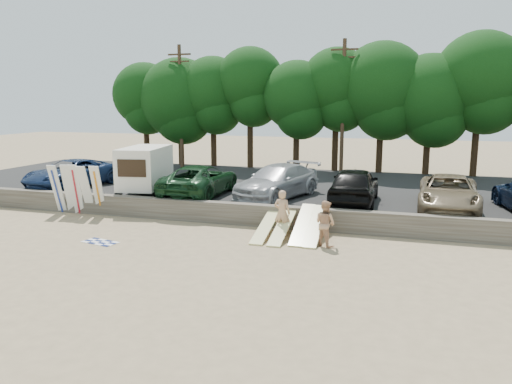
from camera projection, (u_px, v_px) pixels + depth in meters
The scene contains 25 objects.
ground at pixel (236, 243), 20.04m from camera, with size 120.00×120.00×0.00m, color tan.
seawall at pixel (258, 215), 22.77m from camera, with size 44.00×0.50×1.00m, color #6B6356.
parking_lot at pixel (295, 191), 29.85m from camera, with size 44.00×14.50×0.70m, color #282828.
treeline at pixel (326, 90), 35.23m from camera, with size 33.26×6.25×9.42m.
utility_poles at pixel (343, 104), 33.52m from camera, with size 25.80×0.26×9.00m.
box_trailer at pixel (145, 167), 26.92m from camera, with size 2.80×4.22×2.51m.
car_0 at pixel (71, 173), 28.98m from camera, with size 2.63×5.71×1.59m, color #15274C.
car_1 at pixel (200, 180), 26.41m from camera, with size 2.70×5.85×1.63m, color #13351A.
car_2 at pixel (277, 181), 25.77m from camera, with size 2.37×5.83×1.69m, color #A6A7AC.
car_3 at pixel (354, 185), 24.21m from camera, with size 2.14×5.32×1.81m, color black.
car_4 at pixel (449, 193), 22.95m from camera, with size 2.61×5.65×1.57m, color #826E53.
surfboard_upright_0 at pixel (57, 189), 25.17m from camera, with size 0.50×0.06×2.60m, color white.
surfboard_upright_1 at pixel (69, 189), 25.08m from camera, with size 0.50×0.06×2.60m, color white.
surfboard_upright_2 at pixel (76, 189), 24.95m from camera, with size 0.50×0.06×2.60m, color white.
surfboard_upright_3 at pixel (86, 190), 24.82m from camera, with size 0.50×0.06×2.60m, color white.
surfboard_upright_4 at pixel (98, 191), 24.66m from camera, with size 0.50×0.06×2.60m, color white.
surfboard_low_0 at pixel (265, 227), 21.02m from camera, with size 0.56×3.00×0.07m, color #ECE595.
surfboard_low_1 at pixel (282, 228), 20.73m from camera, with size 0.56×3.00×0.07m, color #ECE595.
surfboard_low_2 at pixel (302, 224), 20.69m from camera, with size 0.56×3.00×0.07m, color #ECE595.
surfboard_low_3 at pixel (316, 226), 20.48m from camera, with size 0.56×3.00×0.07m, color #ECE595.
beachgoer_a at pixel (282, 213), 21.13m from camera, with size 0.71×0.47×1.95m, color tan.
beachgoer_b at pixel (325, 223), 19.53m from camera, with size 0.89×0.69×1.82m, color tan.
cooler at pixel (282, 229), 21.58m from camera, with size 0.38×0.30×0.32m, color #28944D.
gear_bag at pixel (303, 232), 21.41m from camera, with size 0.30×0.25×0.22m, color #EA491B.
beach_towel at pixel (100, 242), 20.20m from camera, with size 1.50×1.50×0.00m, color white.
Camera 1 is at (6.50, -18.24, 5.62)m, focal length 35.00 mm.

